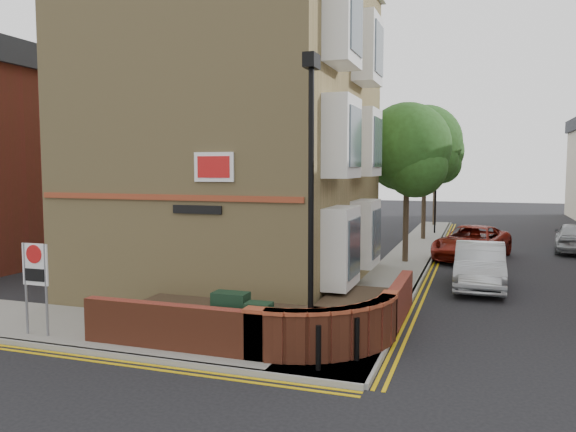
# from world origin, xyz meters

# --- Properties ---
(ground) EXTENTS (120.00, 120.00, 0.00)m
(ground) POSITION_xyz_m (0.00, 0.00, 0.00)
(ground) COLOR black
(ground) RESTS_ON ground
(pavement_corner) EXTENTS (13.00, 3.00, 0.12)m
(pavement_corner) POSITION_xyz_m (-3.50, 1.50, 0.06)
(pavement_corner) COLOR gray
(pavement_corner) RESTS_ON ground
(pavement_main) EXTENTS (2.00, 32.00, 0.12)m
(pavement_main) POSITION_xyz_m (2.00, 16.00, 0.06)
(pavement_main) COLOR gray
(pavement_main) RESTS_ON ground
(kerb_side) EXTENTS (13.00, 0.15, 0.12)m
(kerb_side) POSITION_xyz_m (-3.50, 0.00, 0.06)
(kerb_side) COLOR gray
(kerb_side) RESTS_ON ground
(kerb_main_near) EXTENTS (0.15, 32.00, 0.12)m
(kerb_main_near) POSITION_xyz_m (3.00, 16.00, 0.06)
(kerb_main_near) COLOR gray
(kerb_main_near) RESTS_ON ground
(yellow_lines_side) EXTENTS (13.00, 0.28, 0.01)m
(yellow_lines_side) POSITION_xyz_m (-3.50, -0.25, 0.01)
(yellow_lines_side) COLOR gold
(yellow_lines_side) RESTS_ON ground
(yellow_lines_main) EXTENTS (0.28, 32.00, 0.01)m
(yellow_lines_main) POSITION_xyz_m (3.25, 16.00, 0.01)
(yellow_lines_main) COLOR gold
(yellow_lines_main) RESTS_ON ground
(corner_building) EXTENTS (8.95, 10.40, 13.60)m
(corner_building) POSITION_xyz_m (-2.84, 8.00, 6.23)
(corner_building) COLOR tan
(corner_building) RESTS_ON ground
(garden_wall) EXTENTS (6.80, 6.00, 1.20)m
(garden_wall) POSITION_xyz_m (0.00, 2.50, 0.00)
(garden_wall) COLOR brown
(garden_wall) RESTS_ON ground
(lamppost) EXTENTS (0.25, 0.50, 6.30)m
(lamppost) POSITION_xyz_m (1.60, 1.20, 3.34)
(lamppost) COLOR black
(lamppost) RESTS_ON pavement_corner
(utility_cabinet_large) EXTENTS (0.80, 0.45, 1.20)m
(utility_cabinet_large) POSITION_xyz_m (-0.30, 1.30, 0.72)
(utility_cabinet_large) COLOR black
(utility_cabinet_large) RESTS_ON pavement_corner
(utility_cabinet_small) EXTENTS (0.55, 0.40, 1.10)m
(utility_cabinet_small) POSITION_xyz_m (0.50, 1.00, 0.67)
(utility_cabinet_small) COLOR black
(utility_cabinet_small) RESTS_ON pavement_corner
(bollard_near) EXTENTS (0.11, 0.11, 0.90)m
(bollard_near) POSITION_xyz_m (2.00, 0.40, 0.57)
(bollard_near) COLOR black
(bollard_near) RESTS_ON pavement_corner
(bollard_far) EXTENTS (0.11, 0.11, 0.90)m
(bollard_far) POSITION_xyz_m (2.60, 1.20, 0.57)
(bollard_far) COLOR black
(bollard_far) RESTS_ON pavement_corner
(zone_sign) EXTENTS (0.72, 0.07, 2.20)m
(zone_sign) POSITION_xyz_m (-5.00, 0.50, 1.64)
(zone_sign) COLOR slate
(zone_sign) RESTS_ON pavement_corner
(tree_near) EXTENTS (3.64, 3.65, 6.70)m
(tree_near) POSITION_xyz_m (2.00, 14.05, 4.70)
(tree_near) COLOR #382B1E
(tree_near) RESTS_ON pavement_main
(tree_mid) EXTENTS (4.03, 4.03, 7.42)m
(tree_mid) POSITION_xyz_m (2.00, 22.05, 5.20)
(tree_mid) COLOR #382B1E
(tree_mid) RESTS_ON pavement_main
(tree_far) EXTENTS (3.81, 3.81, 7.00)m
(tree_far) POSITION_xyz_m (2.00, 30.05, 4.91)
(tree_far) COLOR #382B1E
(tree_far) RESTS_ON pavement_main
(traffic_light_assembly) EXTENTS (0.20, 0.16, 4.20)m
(traffic_light_assembly) POSITION_xyz_m (2.40, 25.00, 2.78)
(traffic_light_assembly) COLOR black
(traffic_light_assembly) RESTS_ON pavement_main
(silver_car_near) EXTENTS (1.63, 4.62, 1.52)m
(silver_car_near) POSITION_xyz_m (5.00, 10.08, 0.76)
(silver_car_near) COLOR #A0A3A7
(silver_car_near) RESTS_ON ground
(red_car_main) EXTENTS (3.73, 5.81, 1.49)m
(red_car_main) POSITION_xyz_m (4.67, 16.27, 0.74)
(red_car_main) COLOR maroon
(red_car_main) RESTS_ON ground
(silver_car_far) EXTENTS (2.25, 4.54, 1.49)m
(silver_car_far) POSITION_xyz_m (9.36, 19.96, 0.74)
(silver_car_far) COLOR #94989B
(silver_car_far) RESTS_ON ground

